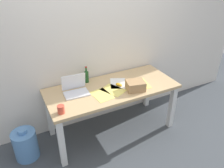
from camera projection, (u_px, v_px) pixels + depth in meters
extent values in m
plane|color=#42474C|center=(112.00, 129.00, 3.34)|extent=(8.00, 8.00, 0.00)
cube|color=silver|center=(98.00, 36.00, 3.04)|extent=(5.20, 0.08, 2.60)
cube|color=tan|center=(112.00, 89.00, 3.00)|extent=(1.74, 0.74, 0.04)
cube|color=silver|center=(62.00, 144.00, 2.62)|extent=(0.07, 0.07, 0.69)
cube|color=silver|center=(172.00, 107.00, 3.25)|extent=(0.07, 0.07, 0.69)
cube|color=silver|center=(49.00, 114.00, 3.10)|extent=(0.07, 0.07, 0.69)
cube|color=silver|center=(147.00, 88.00, 3.73)|extent=(0.07, 0.07, 0.69)
cube|color=silver|center=(77.00, 94.00, 2.83)|extent=(0.32, 0.21, 0.02)
cube|color=white|center=(74.00, 82.00, 2.85)|extent=(0.31, 0.06, 0.22)
cylinder|color=#1E5123|center=(87.00, 77.00, 3.07)|extent=(0.06, 0.06, 0.16)
cylinder|color=#1E5123|center=(86.00, 70.00, 3.02)|extent=(0.02, 0.02, 0.07)
cylinder|color=#B21E19|center=(86.00, 67.00, 3.00)|extent=(0.03, 0.03, 0.01)
ellipsoid|color=gold|center=(119.00, 85.00, 3.01)|extent=(0.09, 0.12, 0.03)
cube|color=tan|center=(135.00, 85.00, 2.90)|extent=(0.27, 0.24, 0.12)
cylinder|color=#D84C38|center=(61.00, 109.00, 2.47)|extent=(0.08, 0.08, 0.09)
cube|color=#F4E06B|center=(113.00, 90.00, 2.92)|extent=(0.32, 0.36, 0.00)
cube|color=white|center=(118.00, 83.00, 3.08)|extent=(0.31, 0.36, 0.00)
cube|color=#F4E06B|center=(102.00, 95.00, 2.82)|extent=(0.25, 0.32, 0.00)
cube|color=#F4E06B|center=(140.00, 84.00, 3.06)|extent=(0.25, 0.32, 0.00)
cylinder|color=#598CC6|center=(26.00, 145.00, 2.81)|extent=(0.30, 0.30, 0.39)
cylinder|color=#598CC6|center=(22.00, 131.00, 2.70)|extent=(0.10, 0.10, 0.05)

